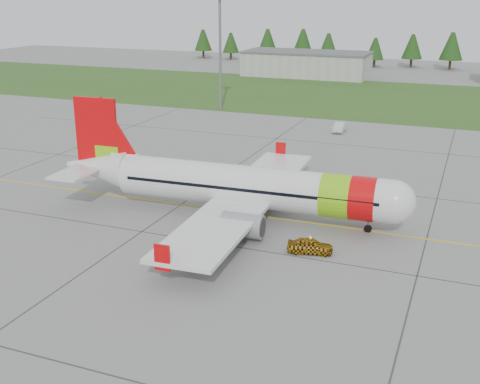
% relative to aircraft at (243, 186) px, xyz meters
% --- Properties ---
extents(ground, '(320.00, 320.00, 0.00)m').
position_rel_aircraft_xyz_m(ground, '(7.65, -7.17, -3.19)').
color(ground, gray).
rests_on(ground, ground).
extents(aircraft, '(36.54, 33.63, 11.06)m').
position_rel_aircraft_xyz_m(aircraft, '(0.00, 0.00, 0.00)').
color(aircraft, silver).
rests_on(aircraft, ground).
extents(follow_me_car, '(1.65, 1.83, 3.92)m').
position_rel_aircraft_xyz_m(follow_me_car, '(8.57, -5.99, -1.23)').
color(follow_me_car, orange).
rests_on(follow_me_car, ground).
extents(service_van, '(1.66, 1.58, 4.62)m').
position_rel_aircraft_xyz_m(service_van, '(0.50, 41.18, -0.88)').
color(service_van, silver).
rests_on(service_van, ground).
extents(grass_strip, '(320.00, 50.00, 0.03)m').
position_rel_aircraft_xyz_m(grass_strip, '(7.65, 74.83, -3.18)').
color(grass_strip, '#30561E').
rests_on(grass_strip, ground).
extents(taxi_guideline, '(120.00, 0.25, 0.02)m').
position_rel_aircraft_xyz_m(taxi_guideline, '(7.65, 0.83, -3.18)').
color(taxi_guideline, gold).
rests_on(taxi_guideline, ground).
extents(hangar_west, '(32.00, 14.00, 6.00)m').
position_rel_aircraft_xyz_m(hangar_west, '(-22.35, 102.83, -0.19)').
color(hangar_west, '#A8A8A3').
rests_on(hangar_west, ground).
extents(floodlight_mast, '(0.50, 0.50, 20.00)m').
position_rel_aircraft_xyz_m(floodlight_mast, '(-24.35, 50.83, 6.81)').
color(floodlight_mast, slate).
rests_on(floodlight_mast, ground).
extents(treeline, '(160.00, 8.00, 10.00)m').
position_rel_aircraft_xyz_m(treeline, '(7.65, 130.83, 1.81)').
color(treeline, '#1C3F14').
rests_on(treeline, ground).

